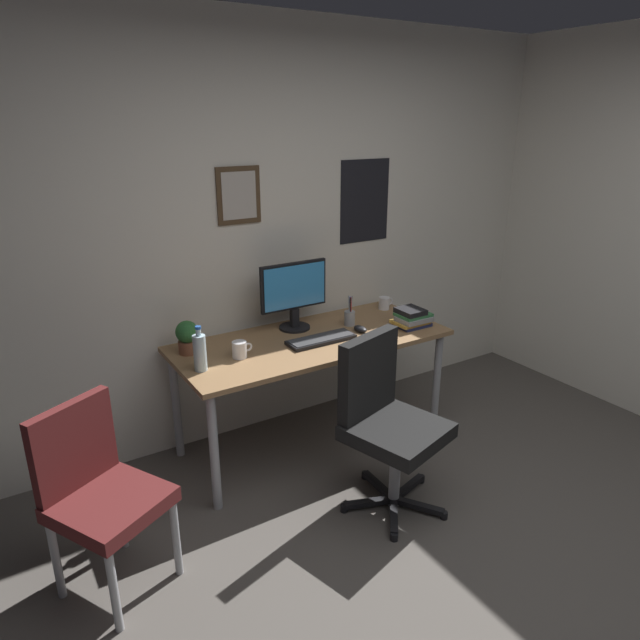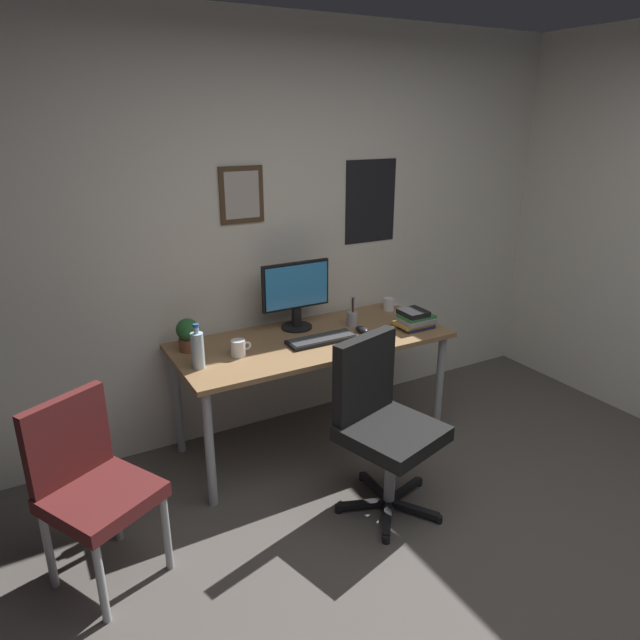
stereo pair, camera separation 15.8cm
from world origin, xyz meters
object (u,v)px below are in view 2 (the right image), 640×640
object	(u,v)px
office_chair	(381,417)
water_bottle	(198,350)
coffee_mug_near	(389,304)
pen_cup	(352,318)
side_chair	(90,481)
book_stack_left	(415,319)
computer_mouse	(362,330)
potted_plant	(187,334)
monitor	(296,292)
coffee_mug_far	(239,348)
keyboard	(321,339)

from	to	relation	value
office_chair	water_bottle	xyz separation A→B (m)	(-0.77, 0.64, 0.31)
coffee_mug_near	pen_cup	bearing A→B (deg)	-160.63
side_chair	book_stack_left	xyz separation A→B (m)	(2.06, 0.35, 0.29)
computer_mouse	potted_plant	bearing A→B (deg)	166.70
book_stack_left	side_chair	bearing A→B (deg)	-170.37
monitor	book_stack_left	size ratio (longest dim) A/B	1.98
coffee_mug_near	coffee_mug_far	world-z (taller)	coffee_mug_far
monitor	water_bottle	world-z (taller)	monitor
computer_mouse	book_stack_left	distance (m)	0.36
coffee_mug_far	pen_cup	world-z (taller)	pen_cup
monitor	coffee_mug_far	size ratio (longest dim) A/B	3.81
side_chair	keyboard	size ratio (longest dim) A/B	2.03
office_chair	coffee_mug_far	size ratio (longest dim) A/B	7.87
monitor	water_bottle	distance (m)	0.81
water_bottle	potted_plant	size ratio (longest dim) A/B	1.29
coffee_mug_near	potted_plant	bearing A→B (deg)	-179.03
keyboard	computer_mouse	xyz separation A→B (m)	(0.30, 0.01, 0.01)
coffee_mug_far	book_stack_left	size ratio (longest dim) A/B	0.52
monitor	coffee_mug_near	distance (m)	0.76
coffee_mug_far	potted_plant	distance (m)	0.32
office_chair	pen_cup	bearing A→B (deg)	68.31
monitor	coffee_mug_far	xyz separation A→B (m)	(-0.49, -0.24, -0.19)
computer_mouse	pen_cup	distance (m)	0.14
side_chair	book_stack_left	distance (m)	2.11
coffee_mug_near	book_stack_left	world-z (taller)	book_stack_left
keyboard	book_stack_left	world-z (taller)	book_stack_left
keyboard	pen_cup	world-z (taller)	pen_cup
potted_plant	computer_mouse	bearing A→B (deg)	-13.30
keyboard	potted_plant	distance (m)	0.79
office_chair	computer_mouse	size ratio (longest dim) A/B	8.64
monitor	book_stack_left	xyz separation A→B (m)	(0.66, -0.38, -0.18)
keyboard	coffee_mug_near	world-z (taller)	coffee_mug_near
monitor	computer_mouse	xyz separation A→B (m)	(0.33, -0.27, -0.22)
monitor	potted_plant	bearing A→B (deg)	-177.98
pen_cup	potted_plant	bearing A→B (deg)	173.78
office_chair	side_chair	bearing A→B (deg)	171.97
water_bottle	coffee_mug_far	size ratio (longest dim) A/B	2.09
potted_plant	coffee_mug_near	bearing A→B (deg)	0.97
coffee_mug_far	book_stack_left	bearing A→B (deg)	-6.56
monitor	coffee_mug_near	xyz separation A→B (m)	(0.73, -0.00, -0.20)
computer_mouse	coffee_mug_far	size ratio (longest dim) A/B	0.91
office_chair	monitor	size ratio (longest dim) A/B	2.07
coffee_mug_far	keyboard	bearing A→B (deg)	-4.18
side_chair	monitor	world-z (taller)	monitor
coffee_mug_near	coffee_mug_far	size ratio (longest dim) A/B	0.95
keyboard	computer_mouse	size ratio (longest dim) A/B	3.91
coffee_mug_near	pen_cup	distance (m)	0.42
computer_mouse	potted_plant	world-z (taller)	potted_plant
keyboard	potted_plant	bearing A→B (deg)	161.01
keyboard	water_bottle	xyz separation A→B (m)	(-0.77, -0.01, 0.09)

